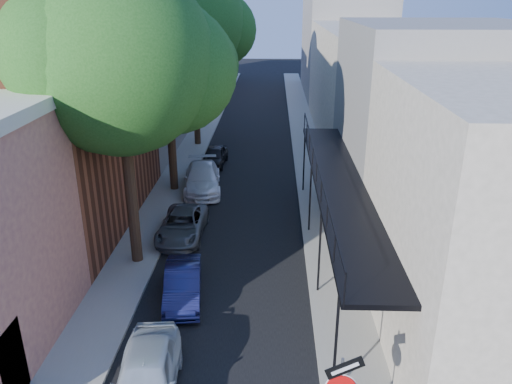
# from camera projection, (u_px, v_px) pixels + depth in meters

# --- Properties ---
(road_surface) EXTENTS (6.00, 64.00, 0.01)m
(road_surface) POSITION_uv_depth(u_px,v_px,m) (252.00, 135.00, 38.67)
(road_surface) COLOR black
(road_surface) RESTS_ON ground
(sidewalk_left) EXTENTS (2.00, 64.00, 0.12)m
(sidewalk_left) POSITION_uv_depth(u_px,v_px,m) (201.00, 133.00, 38.78)
(sidewalk_left) COLOR gray
(sidewalk_left) RESTS_ON ground
(sidewalk_right) EXTENTS (2.00, 64.00, 0.12)m
(sidewalk_right) POSITION_uv_depth(u_px,v_px,m) (304.00, 134.00, 38.52)
(sidewalk_right) COLOR gray
(sidewalk_right) RESTS_ON ground
(buildings_left) EXTENTS (10.10, 59.10, 12.00)m
(buildings_left) POSITION_uv_depth(u_px,v_px,m) (123.00, 72.00, 36.01)
(buildings_left) COLOR tan
(buildings_left) RESTS_ON ground
(buildings_right) EXTENTS (9.80, 55.00, 10.00)m
(buildings_right) POSITION_uv_depth(u_px,v_px,m) (375.00, 79.00, 36.28)
(buildings_right) COLOR beige
(buildings_right) RESTS_ON ground
(oak_near) EXTENTS (7.48, 6.80, 11.42)m
(oak_near) POSITION_uv_depth(u_px,v_px,m) (133.00, 62.00, 17.54)
(oak_near) COLOR black
(oak_near) RESTS_ON ground
(oak_mid) EXTENTS (6.60, 6.00, 10.20)m
(oak_mid) POSITION_uv_depth(u_px,v_px,m) (175.00, 59.00, 25.25)
(oak_mid) COLOR black
(oak_mid) RESTS_ON ground
(oak_far) EXTENTS (7.70, 7.00, 11.90)m
(oak_far) POSITION_uv_depth(u_px,v_px,m) (200.00, 24.00, 33.21)
(oak_far) COLOR black
(oak_far) RESTS_ON ground
(parked_car_a) EXTENTS (2.00, 4.21, 1.39)m
(parked_car_a) POSITION_uv_depth(u_px,v_px,m) (146.00, 377.00, 13.14)
(parked_car_a) COLOR #B4BFC8
(parked_car_a) RESTS_ON ground
(parked_car_b) EXTENTS (1.67, 3.67, 1.17)m
(parked_car_b) POSITION_uv_depth(u_px,v_px,m) (183.00, 284.00, 17.57)
(parked_car_b) COLOR #161947
(parked_car_b) RESTS_ON ground
(parked_car_c) EXTENTS (1.95, 4.14, 1.14)m
(parked_car_c) POSITION_uv_depth(u_px,v_px,m) (183.00, 225.00, 22.13)
(parked_car_c) COLOR #5A5E62
(parked_car_c) RESTS_ON ground
(parked_car_d) EXTENTS (2.51, 4.97, 1.38)m
(parked_car_d) POSITION_uv_depth(u_px,v_px,m) (202.00, 178.00, 27.40)
(parked_car_d) COLOR white
(parked_car_d) RESTS_ON ground
(parked_car_e) EXTENTS (1.61, 3.55, 1.18)m
(parked_car_e) POSITION_uv_depth(u_px,v_px,m) (214.00, 156.00, 31.54)
(parked_car_e) COLOR black
(parked_car_e) RESTS_ON ground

